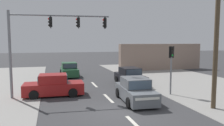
{
  "coord_description": "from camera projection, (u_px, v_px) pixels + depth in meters",
  "views": [
    {
      "loc": [
        -3.78,
        -11.28,
        3.9
      ],
      "look_at": [
        0.55,
        4.0,
        2.34
      ],
      "focal_mm": 35.0,
      "sensor_mm": 36.0,
      "label": 1
    }
  ],
  "objects": [
    {
      "name": "ground_plane",
      "position": [
        122.0,
        112.0,
        12.2
      ],
      "size": [
        140.0,
        140.0,
        0.0
      ],
      "primitive_type": "plane",
      "color": "#3A3A3D"
    },
    {
      "name": "sedan_kerbside_parked",
      "position": [
        69.0,
        70.0,
        24.67
      ],
      "size": [
        1.92,
        4.26,
        1.56
      ],
      "color": "#235633",
      "rests_on": "ground"
    },
    {
      "name": "lane_dash_mid",
      "position": [
        108.0,
        98.0,
        15.08
      ],
      "size": [
        0.2,
        2.4,
        0.01
      ],
      "primitive_type": "cube",
      "color": "silver",
      "rests_on": "ground"
    },
    {
      "name": "traffic_signal_mast",
      "position": [
        46.0,
        35.0,
        15.11
      ],
      "size": [
        6.87,
        0.87,
        6.0
      ],
      "color": "slate",
      "rests_on": "ground"
    },
    {
      "name": "utility_pole_foreground_right",
      "position": [
        216.0,
        11.0,
        12.18
      ],
      "size": [
        3.78,
        0.32,
        10.49
      ],
      "color": "#4C3D2B",
      "rests_on": "ground"
    },
    {
      "name": "sedan_receding_far",
      "position": [
        54.0,
        86.0,
        15.76
      ],
      "size": [
        4.29,
        1.99,
        1.56
      ],
      "color": "maroon",
      "rests_on": "ground"
    },
    {
      "name": "sedan_crossing_left",
      "position": [
        130.0,
        77.0,
        19.78
      ],
      "size": [
        1.96,
        4.28,
        1.56
      ],
      "color": "black",
      "rests_on": "ground"
    },
    {
      "name": "sedan_oncoming_mid",
      "position": [
        135.0,
        91.0,
        14.23
      ],
      "size": [
        2.07,
        4.32,
        1.56
      ],
      "color": "slate",
      "rests_on": "ground"
    },
    {
      "name": "pedestal_signal_right_kerb",
      "position": [
        171.0,
        62.0,
        15.88
      ],
      "size": [
        0.44,
        0.3,
        3.56
      ],
      "color": "slate",
      "rests_on": "ground"
    },
    {
      "name": "lane_dash_far",
      "position": [
        94.0,
        85.0,
        19.86
      ],
      "size": [
        0.2,
        2.4,
        0.01
      ],
      "primitive_type": "cube",
      "color": "silver",
      "rests_on": "ground"
    },
    {
      "name": "shopfront_wall_far",
      "position": [
        161.0,
        57.0,
        30.33
      ],
      "size": [
        12.0,
        1.0,
        3.6
      ],
      "primitive_type": "cube",
      "color": "gray",
      "rests_on": "ground"
    },
    {
      "name": "lane_dash_near",
      "position": [
        135.0,
        124.0,
        10.29
      ],
      "size": [
        0.2,
        2.4,
        0.01
      ],
      "primitive_type": "cube",
      "color": "silver",
      "rests_on": "ground"
    }
  ]
}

